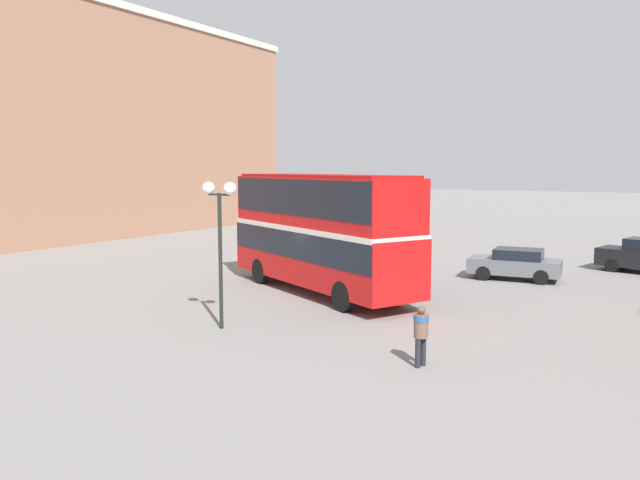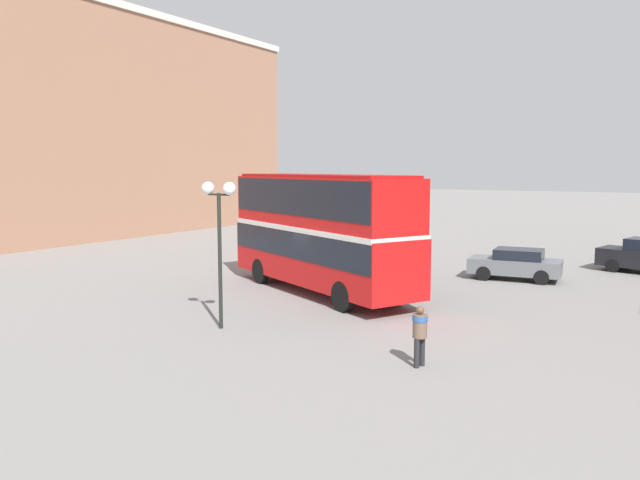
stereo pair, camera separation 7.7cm
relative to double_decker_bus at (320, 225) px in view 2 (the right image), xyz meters
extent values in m
plane|color=gray|center=(0.71, -0.53, -2.72)|extent=(240.00, 240.00, 0.00)
cube|color=#9E7056|center=(-26.04, 10.78, 5.20)|extent=(9.00, 35.44, 15.84)
cube|color=silver|center=(-26.04, 10.78, 13.36)|extent=(9.30, 35.74, 0.50)
cube|color=red|center=(0.00, 0.00, -1.19)|extent=(10.30, 6.95, 2.13)
cube|color=red|center=(0.00, 0.00, 0.89)|extent=(10.13, 6.82, 2.05)
cube|color=black|center=(0.00, 0.00, -0.71)|extent=(10.22, 6.93, 1.05)
cube|color=black|center=(0.00, 0.00, 1.14)|extent=(10.00, 6.77, 1.39)
cube|color=silver|center=(0.00, 0.00, -0.10)|extent=(10.22, 6.93, 0.20)
cube|color=#A91111|center=(0.00, 0.00, 1.97)|extent=(9.64, 6.45, 0.10)
cylinder|color=black|center=(3.44, -0.52, -2.18)|extent=(1.10, 0.76, 1.08)
cylinder|color=black|center=(2.41, -2.51, -2.18)|extent=(1.10, 0.76, 1.08)
cylinder|color=black|center=(-2.23, 2.41, -2.18)|extent=(1.10, 0.76, 1.08)
cylinder|color=black|center=(-3.26, 0.42, -2.18)|extent=(1.10, 0.76, 1.08)
cylinder|color=#232328|center=(6.94, -6.97, -2.34)|extent=(0.14, 0.14, 0.76)
cylinder|color=#232328|center=(6.99, -6.74, -2.34)|extent=(0.14, 0.14, 0.76)
cylinder|color=brown|center=(6.97, -6.86, -1.67)|extent=(0.44, 0.44, 0.60)
cylinder|color=#28569E|center=(6.97, -6.86, -1.48)|extent=(0.47, 0.47, 0.13)
sphere|color=brown|center=(6.97, -6.86, -1.26)|extent=(0.20, 0.20, 0.20)
cube|color=slate|center=(6.06, 6.96, -2.11)|extent=(4.10, 2.13, 0.67)
cube|color=black|center=(6.22, 6.97, -1.55)|extent=(2.19, 1.77, 0.46)
cylinder|color=black|center=(4.92, 6.05, -2.40)|extent=(0.66, 0.28, 0.64)
cylinder|color=black|center=(4.77, 7.63, -2.40)|extent=(0.66, 0.28, 0.64)
cylinder|color=black|center=(7.35, 6.29, -2.40)|extent=(0.66, 0.28, 0.64)
cylinder|color=black|center=(7.20, 7.86, -2.40)|extent=(0.66, 0.28, 0.64)
cylinder|color=black|center=(9.65, 11.44, -2.40)|extent=(0.67, 0.37, 0.63)
cylinder|color=black|center=(10.04, 13.00, -2.40)|extent=(0.67, 0.37, 0.63)
cylinder|color=black|center=(0.21, -6.45, -0.60)|extent=(0.12, 0.12, 4.24)
cylinder|color=black|center=(0.21, -6.45, 1.47)|extent=(0.84, 0.06, 0.06)
sphere|color=white|center=(-0.21, -6.45, 1.66)|extent=(0.40, 0.40, 0.40)
sphere|color=white|center=(0.63, -6.45, 1.66)|extent=(0.40, 0.40, 0.40)
camera|label=1|loc=(12.51, -21.34, 2.28)|focal=35.00mm
camera|label=2|loc=(12.58, -21.30, 2.28)|focal=35.00mm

